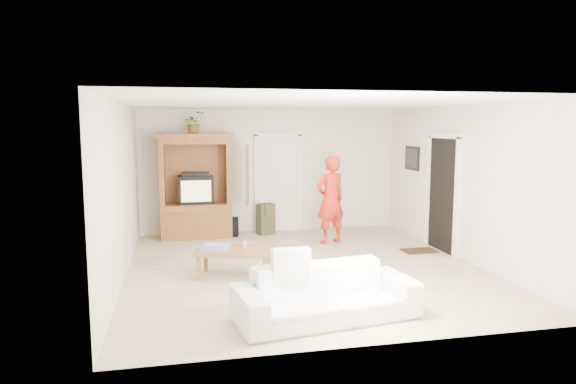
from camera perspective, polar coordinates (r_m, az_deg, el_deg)
name	(u,v)px	position (r m, az deg, el deg)	size (l,w,h in m)	color
floor	(304,267)	(8.32, 1.78, -8.38)	(6.00, 6.00, 0.00)	tan
ceiling	(305,103)	(8.01, 1.86, 9.82)	(6.00, 6.00, 0.00)	white
wall_back	(271,171)	(10.98, -1.94, 2.38)	(5.50, 5.50, 0.00)	silver
wall_front	(376,222)	(5.23, 9.74, -3.32)	(5.50, 5.50, 0.00)	silver
wall_left	(122,192)	(7.87, -18.01, 0.02)	(6.00, 6.00, 0.00)	silver
wall_right	(463,183)	(9.12, 18.85, 0.95)	(6.00, 6.00, 0.00)	silver
armoire	(197,193)	(10.52, -10.08, -0.10)	(1.82, 1.14, 2.10)	brown
door_back	(278,184)	(11.01, -1.14, 0.93)	(0.85, 0.05, 2.04)	white
doorway_right	(443,195)	(9.65, 16.83, -0.31)	(0.05, 0.90, 2.04)	black
framed_picture	(412,158)	(10.75, 13.63, 3.67)	(0.03, 0.60, 0.48)	black
doormat	(419,251)	(9.64, 14.38, -6.34)	(0.60, 0.40, 0.02)	#382316
plant	(194,123)	(10.40, -10.38, 7.60)	(0.39, 0.34, 0.44)	#4C7238
man	(331,200)	(9.88, 4.75, -0.86)	(0.62, 0.41, 1.69)	red
sofa	(326,293)	(6.13, 4.27, -11.16)	(2.14, 0.84, 0.62)	white
coffee_table	(235,252)	(7.79, -5.96, -6.70)	(1.26, 0.91, 0.42)	olive
towel	(215,247)	(7.74, -8.11, -6.10)	(0.38, 0.28, 0.08)	#E44CB0
candle	(244,244)	(7.83, -4.88, -5.82)	(0.08, 0.08, 0.10)	tan
backpack_black	(230,227)	(10.58, -6.41, -3.92)	(0.31, 0.18, 0.38)	black
backpack_olive	(266,219)	(10.73, -2.50, -3.02)	(0.34, 0.25, 0.64)	#47442B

